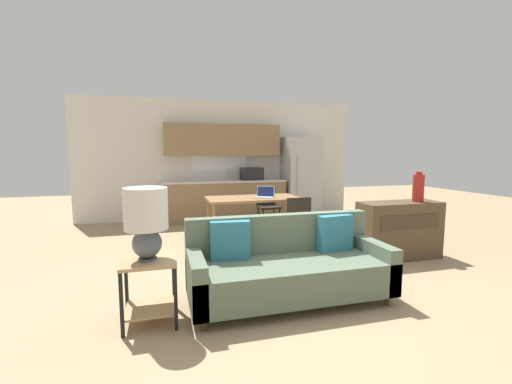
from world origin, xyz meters
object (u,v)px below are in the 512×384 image
vase (418,188)px  laptop (265,195)px  dining_chair_far_right (268,205)px  dining_table (253,201)px  side_table (149,280)px  credenza (399,230)px  dining_chair_near_right (296,218)px  couch (287,267)px  refrigerator (301,177)px  table_lamp (146,218)px

vase → laptop: (-1.81, 1.59, -0.23)m
dining_chair_far_right → laptop: 0.93m
vase → dining_table: bearing=140.4°
dining_chair_far_right → vase: bearing=-58.4°
side_table → credenza: credenza is taller
credenza → dining_chair_near_right: 1.53m
side_table → dining_table: bearing=57.5°
couch → laptop: 2.51m
dining_chair_near_right → credenza: bearing=144.0°
dining_table → credenza: (1.75, -1.62, -0.27)m
side_table → dining_chair_far_right: size_ratio=0.71×
couch → dining_table: bearing=83.1°
vase → refrigerator: bearing=95.9°
table_lamp → dining_chair_far_right: bearing=57.1°
table_lamp → vase: vase is taller
refrigerator → side_table: size_ratio=3.19×
couch → credenza: couch is taller
dining_table → laptop: bearing=-21.6°
couch → laptop: (0.50, 2.42, 0.45)m
credenza → dining_chair_far_right: size_ratio=1.43×
dining_chair_far_right → table_lamp: bearing=-123.1°
refrigerator → dining_table: (-1.65, -1.78, -0.26)m
refrigerator → credenza: bearing=-88.4°
refrigerator → side_table: bearing=-127.0°
couch → side_table: 1.37m
couch → dining_chair_far_right: size_ratio=2.47×
couch → dining_chair_far_right: bearing=75.9°
couch → side_table: bearing=-174.9°
credenza → side_table: bearing=-163.7°
couch → dining_chair_far_right: (0.81, 3.24, 0.14)m
vase → couch: bearing=-160.1°
dining_table → couch: 2.54m
table_lamp → laptop: table_lamp is taller
refrigerator → laptop: (-1.46, -1.86, -0.15)m
side_table → credenza: 3.56m
refrigerator → dining_chair_near_right: (-1.14, -2.50, -0.46)m
credenza → dining_chair_far_right: 2.67m
side_table → dining_chair_far_right: bearing=57.0°
dining_chair_far_right → laptop: bearing=-111.4°
credenza → laptop: size_ratio=2.94×
vase → dining_chair_far_right: vase is taller
refrigerator → dining_chair_far_right: bearing=-137.7°
dining_chair_near_right → dining_chair_far_right: bearing=-90.0°
dining_chair_far_right → couch: bearing=-104.4°
credenza → vase: vase is taller
table_lamp → vase: (3.69, 0.98, 0.06)m
side_table → laptop: laptop is taller
side_table → dining_chair_near_right: size_ratio=0.71×
dining_chair_near_right → table_lamp: bearing=41.3°
vase → credenza: bearing=171.2°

